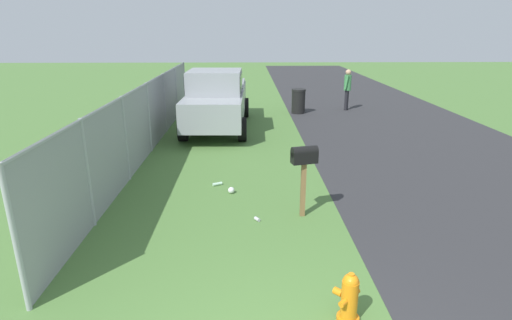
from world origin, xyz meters
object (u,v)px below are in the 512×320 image
(trash_bin, at_px, (298,101))
(pedestrian, at_px, (347,87))
(mailbox, at_px, (304,161))
(pickup_truck, at_px, (217,98))
(fire_hydrant, at_px, (349,299))

(trash_bin, xyz_separation_m, pedestrian, (0.64, -2.17, 0.50))
(mailbox, height_order, trash_bin, mailbox)
(mailbox, bearing_deg, pedestrian, -31.99)
(pickup_truck, bearing_deg, mailbox, 17.85)
(fire_hydrant, xyz_separation_m, pickup_truck, (9.95, 2.26, 0.79))
(mailbox, bearing_deg, pickup_truck, 2.14)
(pedestrian, bearing_deg, pickup_truck, 58.87)
(fire_hydrant, bearing_deg, trash_bin, -49.46)
(fire_hydrant, distance_m, mailbox, 3.03)
(fire_hydrant, distance_m, pickup_truck, 10.24)
(trash_bin, distance_m, pedestrian, 2.32)
(pickup_truck, distance_m, pedestrian, 6.32)
(fire_hydrant, relative_size, trash_bin, 0.66)
(mailbox, relative_size, pickup_truck, 0.25)
(mailbox, relative_size, pedestrian, 0.79)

